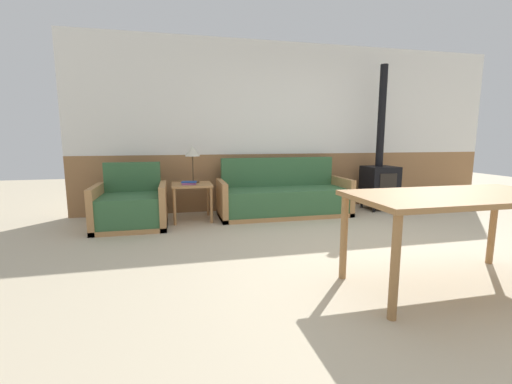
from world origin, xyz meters
TOP-DOWN VIEW (x-y plane):
  - ground_plane at (0.00, 0.00)m, footprint 16.00×16.00m
  - wall_back at (0.00, 2.63)m, footprint 7.20×0.06m
  - couch at (-0.42, 2.08)m, footprint 1.99×0.77m
  - armchair at (-2.61, 1.86)m, footprint 0.92×0.82m
  - side_table at (-1.80, 2.07)m, footprint 0.56×0.56m
  - table_lamp at (-1.77, 2.17)m, footprint 0.22×0.22m
  - book_stack at (-1.84, 1.97)m, footprint 0.22×0.16m
  - dining_table at (0.10, -0.69)m, footprint 1.65×0.81m
  - wood_stove at (1.26, 2.12)m, footprint 0.50×0.48m

SIDE VIEW (x-z plane):
  - ground_plane at x=0.00m, z-range 0.00..0.00m
  - armchair at x=-2.61m, z-range -0.16..0.68m
  - couch at x=-0.42m, z-range -0.17..0.70m
  - side_table at x=-1.80m, z-range 0.18..0.72m
  - book_stack at x=-1.84m, z-range 0.53..0.58m
  - wood_stove at x=1.26m, z-range -0.61..1.73m
  - dining_table at x=0.10m, z-range 0.30..1.05m
  - table_lamp at x=-1.77m, z-range 0.69..1.23m
  - wall_back at x=0.00m, z-range 0.00..2.70m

